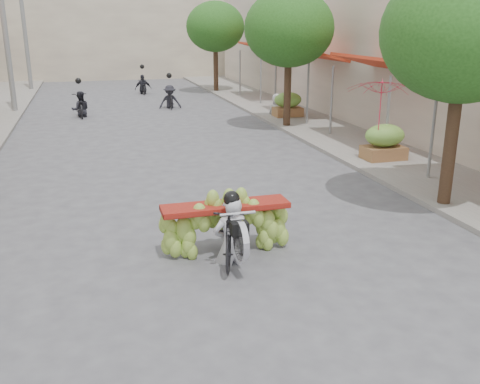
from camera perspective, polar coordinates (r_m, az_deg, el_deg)
name	(u,v)px	position (r m, az deg, el deg)	size (l,w,h in m)	color
ground	(278,341)	(7.28, 4.08, -15.57)	(120.00, 120.00, 0.00)	#55555A
sidewalk_right	(314,120)	(22.98, 7.86, 7.57)	(4.00, 60.00, 0.12)	gray
shophouse_row_right	(438,48)	(24.28, 20.36, 14.19)	(9.77, 40.00, 6.00)	#C0B09F
far_building	(110,30)	(43.77, -13.68, 16.44)	(20.00, 6.00, 7.00)	#BEAE96
utility_pole_far	(4,22)	(26.91, -23.87, 16.23)	(0.60, 0.24, 8.00)	slate
utility_pole_back	(24,23)	(35.86, -22.07, 16.41)	(0.60, 0.24, 8.00)	slate
street_tree_near	(464,33)	(12.30, 22.78, 15.36)	(3.40, 3.40, 5.25)	#3A2719
street_tree_mid	(289,29)	(21.11, 5.26, 16.95)	(3.40, 3.40, 5.25)	#3A2719
street_tree_far	(215,27)	(32.60, -2.66, 17.18)	(3.40, 3.40, 5.25)	#3A2719
produce_crate_mid	(385,139)	(16.38, 15.16, 5.45)	(1.20, 0.88, 1.16)	brown
produce_crate_far	(288,102)	(23.49, 5.13, 9.49)	(1.20, 0.88, 1.16)	brown
banana_motorbike	(229,219)	(9.31, -1.20, -2.93)	(2.27, 1.93, 2.18)	black
market_umbrella	(383,78)	(15.73, 15.01, 11.63)	(2.53, 2.53, 1.82)	red
pedestrian	(277,94)	(24.18, 4.00, 10.44)	(0.90, 0.56, 1.77)	silver
bg_motorbike_a	(80,100)	(24.98, -16.71, 9.35)	(0.81, 1.75, 1.95)	black
bg_motorbike_b	(170,91)	(26.61, -7.52, 10.65)	(1.07, 1.66, 1.95)	black
bg_motorbike_c	(143,79)	(32.46, -10.34, 11.73)	(0.97, 1.40, 1.95)	black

